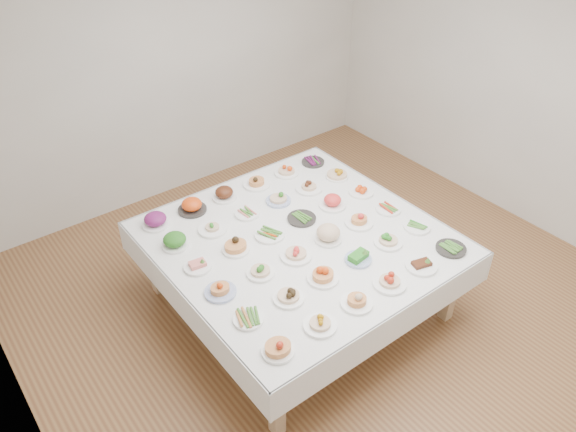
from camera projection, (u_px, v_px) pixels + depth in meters
room_envelope at (337, 113)px, 4.02m from camera, size 5.02×5.02×2.81m
display_table at (299, 244)px, 4.65m from camera, size 2.20×2.20×0.75m
dish_0 at (278, 346)px, 3.59m from camera, size 0.22×0.22×0.13m
dish_1 at (320, 322)px, 3.78m from camera, size 0.23×0.23×0.11m
dish_2 at (357, 299)px, 3.94m from camera, size 0.23×0.23×0.12m
dish_3 at (390, 278)px, 4.10m from camera, size 0.25×0.25×0.14m
dish_4 at (422, 263)px, 4.28m from camera, size 0.24×0.24×0.11m
dish_5 at (451, 248)px, 4.46m from camera, size 0.24×0.24×0.05m
dish_6 at (248, 318)px, 3.84m from camera, size 0.23×0.21×0.05m
dish_7 at (288, 293)px, 3.99m from camera, size 0.23×0.23×0.13m
dish_8 at (323, 273)px, 4.16m from camera, size 0.24×0.24×0.13m
dish_9 at (358, 256)px, 4.34m from camera, size 0.21×0.21×0.10m
dish_10 at (389, 238)px, 4.50m from camera, size 0.23×0.23×0.13m
dish_11 at (417, 226)px, 4.70m from camera, size 0.22×0.22×0.05m
dish_12 at (220, 288)px, 4.04m from camera, size 0.23×0.23×0.12m
dish_13 at (260, 268)px, 4.20m from camera, size 0.22×0.22×0.12m
dish_14 at (296, 251)px, 4.37m from camera, size 0.25×0.25×0.13m
dish_15 at (328, 233)px, 4.54m from camera, size 0.26×0.26×0.14m
dish_16 at (359, 218)px, 4.72m from camera, size 0.24×0.24×0.14m
dish_17 at (388, 208)px, 4.91m from camera, size 0.22×0.22×0.05m
dish_18 at (198, 265)px, 4.28m from camera, size 0.21×0.21×0.09m
dish_19 at (236, 244)px, 4.43m from camera, size 0.22×0.22×0.13m
dish_20 at (270, 233)px, 4.61m from camera, size 0.26×0.25×0.06m
dish_21 at (302, 217)px, 4.79m from camera, size 0.24×0.24×0.06m
dish_22 at (332, 201)px, 4.94m from camera, size 0.24×0.24×0.13m
dish_23 at (361, 190)px, 5.12m from camera, size 0.22×0.22×0.09m
dish_24 at (175, 239)px, 4.47m from camera, size 0.25×0.25×0.14m
dish_25 at (212, 226)px, 4.65m from camera, size 0.24×0.24×0.11m
dish_26 at (247, 213)px, 4.85m from camera, size 0.21×0.21×0.05m
dish_27 at (278, 197)px, 5.00m from camera, size 0.22×0.22×0.12m
dish_28 at (309, 185)px, 5.16m from camera, size 0.24×0.24×0.12m
dish_29 at (337, 172)px, 5.33m from camera, size 0.21×0.21×0.13m
dish_30 at (155, 219)px, 4.70m from camera, size 0.26×0.26×0.14m
dish_31 at (192, 205)px, 4.88m from camera, size 0.25×0.25×0.14m
dish_32 at (224, 193)px, 5.04m from camera, size 0.22×0.22×0.13m
dish_33 at (256, 180)px, 5.21m from camera, size 0.25×0.25×0.15m
dish_34 at (286, 168)px, 5.38m from camera, size 0.25×0.25×0.14m
dish_35 at (313, 161)px, 5.57m from camera, size 0.23×0.22×0.05m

